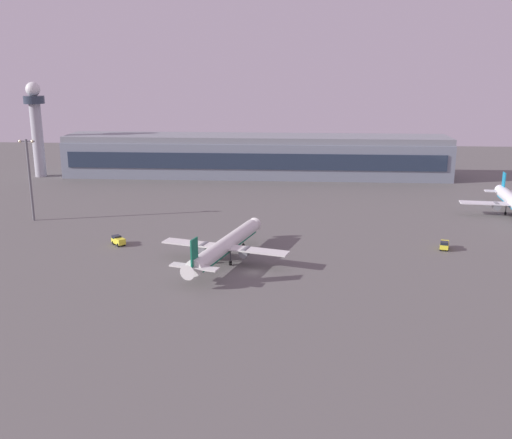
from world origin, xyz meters
TOP-DOWN VIEW (x-y plane):
  - ground_plane at (0.00, 0.00)m, footprint 416.00×416.00m
  - terminal_building at (-6.96, 113.31)m, footprint 152.42×22.40m
  - control_tower at (-93.55, 106.59)m, footprint 8.00×8.00m
  - airplane_terminal_side at (-7.03, 6.60)m, footprint 30.12×38.34m
  - baggage_tractor at (45.62, 19.23)m, footprint 3.04×4.52m
  - maintenance_van at (-35.35, 17.71)m, footprint 4.26×4.36m
  - apron_light_west at (-66.90, 39.54)m, footprint 4.80×0.90m

SIDE VIEW (x-z plane):
  - ground_plane at x=0.00m, z-range 0.00..0.00m
  - baggage_tractor at x=45.62m, z-range 0.05..2.30m
  - maintenance_van at x=-35.35m, z-range 0.05..2.30m
  - airplane_terminal_side at x=-7.03m, z-range -1.22..8.81m
  - terminal_building at x=-6.96m, z-range -0.11..16.29m
  - apron_light_west at x=-66.90m, z-range 1.81..25.43m
  - control_tower at x=-93.55m, z-range 2.93..40.19m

